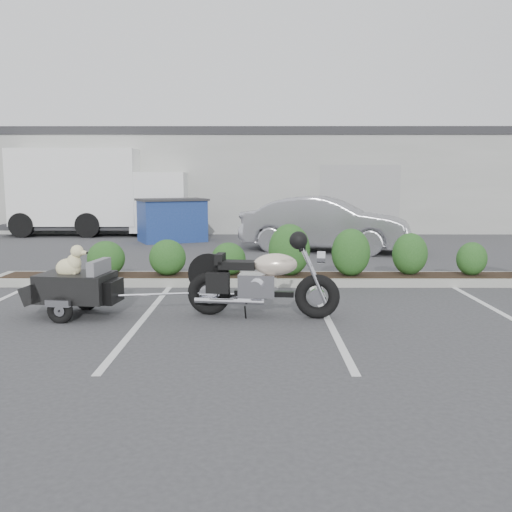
{
  "coord_description": "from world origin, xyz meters",
  "views": [
    {
      "loc": [
        0.18,
        -8.37,
        2.01
      ],
      "look_at": [
        0.15,
        0.67,
        0.75
      ],
      "focal_mm": 38.0,
      "sensor_mm": 36.0,
      "label": 1
    }
  ],
  "objects_px": {
    "sedan": "(325,224)",
    "pet_trailer": "(75,286)",
    "delivery_truck": "(100,194)",
    "motorcycle": "(262,282)",
    "dumpster": "(172,220)"
  },
  "relations": [
    {
      "from": "pet_trailer",
      "to": "sedan",
      "type": "bearing_deg",
      "value": 66.33
    },
    {
      "from": "delivery_truck",
      "to": "motorcycle",
      "type": "bearing_deg",
      "value": -64.55
    },
    {
      "from": "motorcycle",
      "to": "delivery_truck",
      "type": "bearing_deg",
      "value": 123.51
    },
    {
      "from": "motorcycle",
      "to": "sedan",
      "type": "height_order",
      "value": "sedan"
    },
    {
      "from": "motorcycle",
      "to": "pet_trailer",
      "type": "height_order",
      "value": "motorcycle"
    },
    {
      "from": "pet_trailer",
      "to": "motorcycle",
      "type": "bearing_deg",
      "value": 7.38
    },
    {
      "from": "sedan",
      "to": "pet_trailer",
      "type": "bearing_deg",
      "value": 165.76
    },
    {
      "from": "motorcycle",
      "to": "dumpster",
      "type": "height_order",
      "value": "dumpster"
    },
    {
      "from": "pet_trailer",
      "to": "dumpster",
      "type": "relative_size",
      "value": 0.71
    },
    {
      "from": "sedan",
      "to": "dumpster",
      "type": "height_order",
      "value": "sedan"
    },
    {
      "from": "sedan",
      "to": "motorcycle",
      "type": "bearing_deg",
      "value": -176.52
    },
    {
      "from": "sedan",
      "to": "delivery_truck",
      "type": "height_order",
      "value": "delivery_truck"
    },
    {
      "from": "dumpster",
      "to": "sedan",
      "type": "bearing_deg",
      "value": -52.01
    },
    {
      "from": "dumpster",
      "to": "delivery_truck",
      "type": "xyz_separation_m",
      "value": [
        -3.03,
        2.31,
        0.79
      ]
    },
    {
      "from": "motorcycle",
      "to": "sedan",
      "type": "relative_size",
      "value": 0.48
    }
  ]
}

